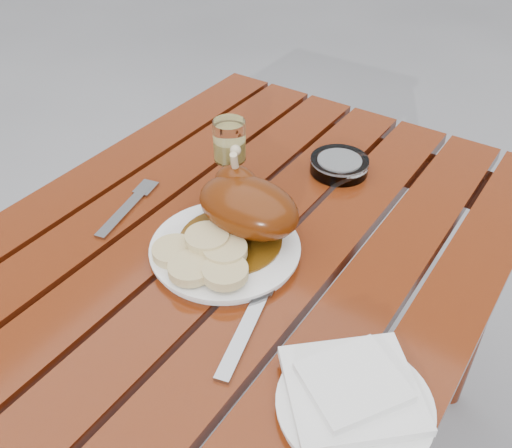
% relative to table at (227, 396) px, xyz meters
% --- Properties ---
extents(table, '(0.80, 1.20, 0.75)m').
position_rel_table_xyz_m(table, '(0.00, 0.00, 0.00)').
color(table, maroon).
rests_on(table, ground).
extents(dinner_plate, '(0.28, 0.28, 0.02)m').
position_rel_table_xyz_m(dinner_plate, '(0.00, 0.02, 0.38)').
color(dinner_plate, white).
rests_on(dinner_plate, table).
extents(roast_duck, '(0.18, 0.18, 0.13)m').
position_rel_table_xyz_m(roast_duck, '(0.00, 0.07, 0.44)').
color(roast_duck, '#523009').
rests_on(roast_duck, dinner_plate).
extents(bread_dumplings, '(0.17, 0.13, 0.03)m').
position_rel_table_xyz_m(bread_dumplings, '(-0.00, -0.04, 0.41)').
color(bread_dumplings, tan).
rests_on(bread_dumplings, dinner_plate).
extents(wine_glass, '(0.08, 0.08, 0.14)m').
position_rel_table_xyz_m(wine_glass, '(-0.10, 0.17, 0.45)').
color(wine_glass, '#CBB85C').
rests_on(wine_glass, table).
extents(side_plate, '(0.20, 0.20, 0.02)m').
position_rel_table_xyz_m(side_plate, '(0.30, -0.13, 0.38)').
color(side_plate, white).
rests_on(side_plate, table).
extents(napkin, '(0.22, 0.22, 0.01)m').
position_rel_table_xyz_m(napkin, '(0.29, -0.12, 0.40)').
color(napkin, white).
rests_on(napkin, side_plate).
extents(ashtray, '(0.13, 0.13, 0.03)m').
position_rel_table_xyz_m(ashtray, '(0.04, 0.34, 0.39)').
color(ashtray, '#B2B7BC').
rests_on(ashtray, table).
extents(fork, '(0.06, 0.16, 0.01)m').
position_rel_table_xyz_m(fork, '(-0.22, 0.01, 0.38)').
color(fork, gray).
rests_on(fork, table).
extents(knife, '(0.08, 0.22, 0.01)m').
position_rel_table_xyz_m(knife, '(0.12, -0.08, 0.38)').
color(knife, gray).
rests_on(knife, table).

